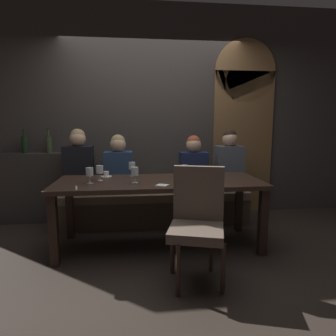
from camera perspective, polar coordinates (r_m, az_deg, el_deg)
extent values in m
plane|color=black|center=(3.36, -1.67, -14.90)|extent=(9.00, 9.00, 0.00)
cube|color=#383330|center=(4.30, -3.13, 10.76)|extent=(6.00, 0.12, 3.00)
cube|color=brown|center=(4.52, 14.37, 4.69)|extent=(0.90, 0.05, 2.10)
cylinder|color=brown|center=(4.57, 14.89, 17.92)|extent=(0.90, 0.05, 0.90)
cube|color=#2F2B29|center=(4.40, -23.51, -3.44)|extent=(1.10, 0.28, 0.95)
cube|color=black|center=(3.00, -21.52, -11.36)|extent=(0.08, 0.08, 0.69)
cube|color=black|center=(3.17, 18.09, -10.11)|extent=(0.08, 0.08, 0.69)
cube|color=black|center=(3.65, -18.68, -7.65)|extent=(0.08, 0.08, 0.69)
cube|color=black|center=(3.78, 13.70, -6.84)|extent=(0.08, 0.08, 0.69)
cube|color=#302119|center=(3.14, -1.72, -2.83)|extent=(2.20, 0.84, 0.04)
cube|color=#4A3C2E|center=(3.95, -2.53, -8.52)|extent=(2.50, 0.40, 0.35)
cube|color=brown|center=(3.89, -2.55, -5.35)|extent=(2.50, 0.44, 0.10)
cylinder|color=#302119|center=(2.40, 1.97, -19.57)|extent=(0.04, 0.04, 0.42)
cylinder|color=#302119|center=(2.47, 10.73, -18.82)|extent=(0.04, 0.04, 0.42)
cylinder|color=#302119|center=(2.72, 0.82, -16.00)|extent=(0.04, 0.04, 0.42)
cylinder|color=#302119|center=(2.78, 8.47, -15.49)|extent=(0.04, 0.04, 0.42)
cube|color=brown|center=(2.49, 5.58, -12.22)|extent=(0.55, 0.55, 0.08)
cube|color=brown|center=(2.58, 6.01, -4.90)|extent=(0.44, 0.18, 0.48)
cube|color=black|center=(3.90, -17.03, -0.36)|extent=(0.36, 0.24, 0.61)
sphere|color=tan|center=(3.86, -17.29, 5.49)|extent=(0.20, 0.20, 0.20)
sphere|color=#9E7F56|center=(3.87, -17.29, 6.01)|extent=(0.18, 0.18, 0.18)
cube|color=navy|center=(3.83, -9.64, -0.82)|extent=(0.36, 0.24, 0.54)
sphere|color=tan|center=(3.79, -9.78, 4.57)|extent=(0.20, 0.20, 0.20)
sphere|color=#9E7F56|center=(3.80, -9.78, 5.11)|extent=(0.18, 0.18, 0.18)
cube|color=#192342|center=(3.87, 4.98, -0.73)|extent=(0.36, 0.24, 0.52)
sphere|color=tan|center=(3.83, 5.05, 4.50)|extent=(0.20, 0.20, 0.20)
sphere|color=brown|center=(3.84, 5.03, 5.03)|extent=(0.18, 0.18, 0.18)
cube|color=#4C515B|center=(4.03, 11.88, 0.02)|extent=(0.36, 0.24, 0.60)
sphere|color=tan|center=(4.00, 12.06, 5.57)|extent=(0.20, 0.20, 0.20)
sphere|color=black|center=(4.00, 12.03, 6.08)|extent=(0.18, 0.18, 0.18)
cylinder|color=black|center=(4.37, -26.26, 4.06)|extent=(0.08, 0.08, 0.22)
cylinder|color=black|center=(4.36, -26.40, 6.09)|extent=(0.03, 0.03, 0.09)
cylinder|color=black|center=(4.36, -26.44, 6.79)|extent=(0.03, 0.03, 0.02)
cylinder|color=#384728|center=(4.27, -22.29, 4.23)|extent=(0.08, 0.08, 0.22)
cylinder|color=#384728|center=(4.27, -22.41, 6.30)|extent=(0.03, 0.03, 0.09)
cylinder|color=black|center=(4.26, -22.45, 7.02)|extent=(0.03, 0.03, 0.02)
cylinder|color=silver|center=(3.02, -6.50, -2.88)|extent=(0.06, 0.06, 0.00)
cylinder|color=silver|center=(3.01, -6.52, -2.14)|extent=(0.01, 0.01, 0.07)
cylinder|color=silver|center=(3.00, -6.54, -0.64)|extent=(0.08, 0.08, 0.08)
cylinder|color=silver|center=(3.42, -7.03, -1.53)|extent=(0.06, 0.06, 0.00)
cylinder|color=silver|center=(3.41, -7.05, -0.88)|extent=(0.01, 0.01, 0.07)
cylinder|color=silver|center=(3.40, -7.07, 0.45)|extent=(0.08, 0.08, 0.08)
cylinder|color=silver|center=(2.96, 5.67, -3.10)|extent=(0.06, 0.06, 0.00)
cylinder|color=silver|center=(2.95, 5.68, -2.35)|extent=(0.01, 0.01, 0.07)
cylinder|color=silver|center=(2.94, 5.71, -0.82)|extent=(0.08, 0.08, 0.08)
cylinder|color=silver|center=(3.15, 3.33, -2.35)|extent=(0.06, 0.06, 0.00)
cylinder|color=silver|center=(3.14, 3.33, -1.65)|extent=(0.01, 0.01, 0.07)
cylinder|color=silver|center=(3.13, 3.35, -0.21)|extent=(0.08, 0.08, 0.08)
cylinder|color=silver|center=(3.21, -13.17, -2.37)|extent=(0.06, 0.06, 0.00)
cylinder|color=silver|center=(3.20, -13.20, -1.68)|extent=(0.01, 0.01, 0.07)
cylinder|color=silver|center=(3.19, -13.25, -0.26)|extent=(0.08, 0.08, 0.08)
cylinder|color=maroon|center=(3.19, -13.24, -0.61)|extent=(0.07, 0.07, 0.04)
cylinder|color=silver|center=(3.08, -15.04, -2.90)|extent=(0.06, 0.06, 0.00)
cylinder|color=silver|center=(3.07, -15.07, -2.18)|extent=(0.01, 0.01, 0.07)
cylinder|color=silver|center=(3.06, -15.13, -0.70)|extent=(0.08, 0.08, 0.08)
cylinder|color=gold|center=(3.06, -15.11, -1.16)|extent=(0.07, 0.07, 0.03)
cylinder|color=white|center=(3.41, -11.99, -1.64)|extent=(0.12, 0.12, 0.01)
cylinder|color=white|center=(3.41, -12.01, -1.11)|extent=(0.06, 0.06, 0.06)
cylinder|color=brown|center=(3.40, -12.02, -0.71)|extent=(0.05, 0.05, 0.01)
cube|color=silver|center=(2.88, -17.51, -3.76)|extent=(0.05, 0.17, 0.01)
cube|color=silver|center=(2.87, -1.13, -3.40)|extent=(0.14, 0.14, 0.01)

